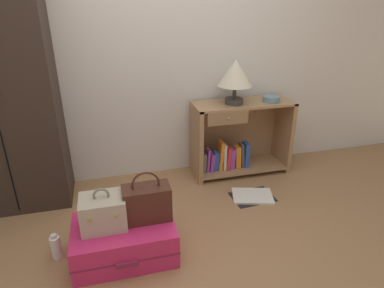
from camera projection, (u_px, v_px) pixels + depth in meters
The scene contains 10 objects.
ground_plane at pixel (203, 272), 2.18m from camera, with size 9.00×9.00×0.00m, color #9E7047.
back_wall at pixel (157, 39), 2.99m from camera, with size 6.40×0.10×2.60m, color silver.
bookshelf at pixel (237, 139), 3.32m from camera, with size 0.96×0.38×0.73m.
table_lamp at pixel (235, 74), 3.01m from camera, with size 0.32×0.32×0.41m.
bowl at pixel (271, 99), 3.18m from camera, with size 0.16×0.16×0.05m, color slate.
suitcase_large at pixel (124, 240), 2.28m from camera, with size 0.69×0.48×0.25m.
train_case at pixel (103, 212), 2.17m from camera, with size 0.29×0.24×0.29m.
handbag at pixel (147, 202), 2.24m from camera, with size 0.32×0.17×0.36m.
bottle at pixel (56, 247), 2.27m from camera, with size 0.07×0.07×0.19m.
open_book_on_floor at pixel (252, 196), 2.99m from camera, with size 0.41×0.34×0.02m.
Camera 1 is at (-0.49, -1.59, 1.64)m, focal length 31.21 mm.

